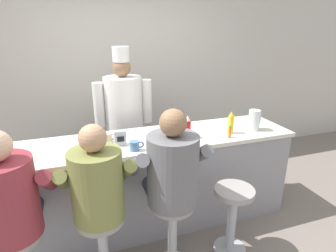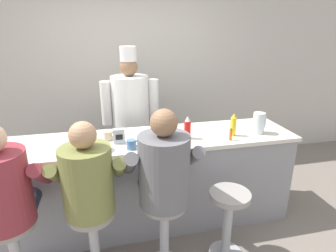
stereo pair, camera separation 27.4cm
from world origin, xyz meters
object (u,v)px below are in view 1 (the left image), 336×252
coffee_mug_tan (108,138)px  coffee_mug_blue (135,146)px  water_pitcher_clear (254,120)px  empty_stool_round (233,210)px  diner_seated_grey (171,174)px  ketchup_bottle_red (187,127)px  breakfast_plate (152,140)px  diner_seated_olive (97,190)px  hot_sauce_bottle_orange (230,132)px  cereal_bowl (104,150)px  cook_in_whites_near (124,115)px  diner_seated_maroon (9,203)px  napkin_dispenser_chrome (120,138)px  mustard_bottle_yellow (231,123)px

coffee_mug_tan → coffee_mug_blue: bearing=-53.0°
water_pitcher_clear → empty_stool_round: water_pitcher_clear is taller
coffee_mug_tan → diner_seated_grey: (0.41, -0.65, -0.12)m
ketchup_bottle_red → breakfast_plate: bearing=177.6°
ketchup_bottle_red → diner_seated_grey: size_ratio=0.16×
diner_seated_olive → diner_seated_grey: size_ratio=0.96×
water_pitcher_clear → empty_stool_round: bearing=-134.6°
hot_sauce_bottle_orange → breakfast_plate: size_ratio=0.50×
ketchup_bottle_red → coffee_mug_blue: 0.58m
breakfast_plate → diner_seated_grey: 0.54m
cereal_bowl → cook_in_whites_near: (0.36, 1.00, -0.01)m
diner_seated_maroon → empty_stool_round: diner_seated_maroon is taller
napkin_dispenser_chrome → cook_in_whites_near: size_ratio=0.08×
cereal_bowl → coffee_mug_tan: 0.26m
breakfast_plate → diner_seated_grey: bearing=-89.3°
water_pitcher_clear → coffee_mug_blue: water_pitcher_clear is taller
cereal_bowl → water_pitcher_clear: bearing=3.4°
napkin_dispenser_chrome → diner_seated_maroon: 1.02m
mustard_bottle_yellow → cereal_bowl: size_ratio=1.38×
hot_sauce_bottle_orange → napkin_dispenser_chrome: napkin_dispenser_chrome is taller
breakfast_plate → coffee_mug_blue: 0.25m
diner_seated_olive → cook_in_whites_near: cook_in_whites_near is taller
diner_seated_maroon → diner_seated_olive: bearing=-0.1°
ketchup_bottle_red → cook_in_whites_near: cook_in_whites_near is taller
breakfast_plate → cook_in_whites_near: bearing=97.0°
napkin_dispenser_chrome → diner_seated_maroon: bearing=-147.2°
ketchup_bottle_red → empty_stool_round: 0.87m
cereal_bowl → coffee_mug_blue: bearing=-4.0°
water_pitcher_clear → cook_in_whites_near: cook_in_whites_near is taller
ketchup_bottle_red → empty_stool_round: size_ratio=0.35×
ketchup_bottle_red → breakfast_plate: (-0.36, 0.01, -0.09)m
coffee_mug_tan → diner_seated_olive: bearing=-104.9°
hot_sauce_bottle_orange → cereal_bowl: (-1.22, 0.02, -0.03)m
ketchup_bottle_red → diner_seated_olive: size_ratio=0.17×
diner_seated_maroon → mustard_bottle_yellow: bearing=14.0°
ketchup_bottle_red → napkin_dispenser_chrome: ketchup_bottle_red is taller
breakfast_plate → diner_seated_olive: size_ratio=0.17×
napkin_dispenser_chrome → water_pitcher_clear: bearing=-2.0°
napkin_dispenser_chrome → diner_seated_maroon: diner_seated_maroon is taller
coffee_mug_tan → empty_stool_round: bearing=-34.9°
coffee_mug_blue → breakfast_plate: bearing=36.3°
ketchup_bottle_red → cook_in_whites_near: 1.01m
hot_sauce_bottle_orange → napkin_dispenser_chrome: size_ratio=0.86×
mustard_bottle_yellow → napkin_dispenser_chrome: mustard_bottle_yellow is taller
diner_seated_grey → cook_in_whites_near: size_ratio=0.80×
mustard_bottle_yellow → cook_in_whites_near: 1.31m
mustard_bottle_yellow → cook_in_whites_near: size_ratio=0.13×
coffee_mug_tan → diner_seated_grey: bearing=-58.1°
coffee_mug_blue → coffee_mug_tan: size_ratio=0.98×
ketchup_bottle_red → mustard_bottle_yellow: mustard_bottle_yellow is taller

